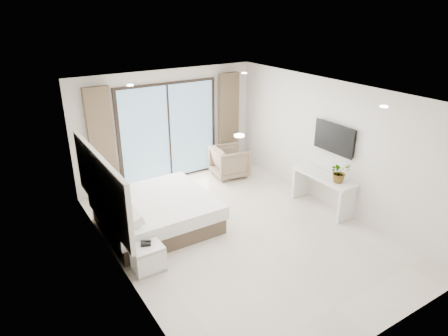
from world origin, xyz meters
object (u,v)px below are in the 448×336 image
at_px(bed, 156,213).
at_px(nightstand, 148,258).
at_px(armchair, 230,160).
at_px(console_desk, 323,184).

distance_m(bed, nightstand, 1.39).
xyz_separation_m(bed, nightstand, (-0.68, -1.22, -0.08)).
xyz_separation_m(bed, armchair, (2.59, 1.33, 0.11)).
height_order(nightstand, armchair, armchair).
distance_m(nightstand, armchair, 4.15).
xyz_separation_m(nightstand, armchair, (3.27, 2.54, 0.19)).
bearing_deg(armchair, bed, 125.93).
xyz_separation_m(console_desk, armchair, (-0.71, 2.50, -0.13)).
height_order(bed, armchair, armchair).
bearing_deg(console_desk, armchair, 105.79).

